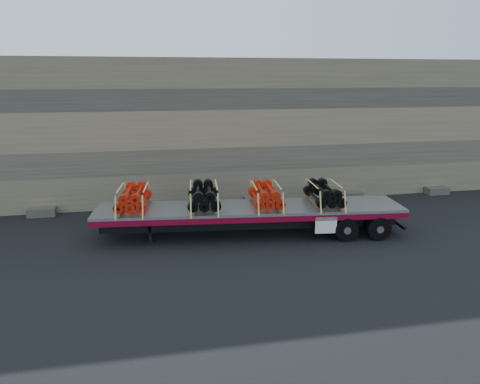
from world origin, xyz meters
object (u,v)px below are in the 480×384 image
Objects in this scene: bundle_midfront at (204,197)px; bundle_front at (133,199)px; bundle_midrear at (266,196)px; trailer at (250,221)px; bundle_rear at (324,194)px.

bundle_front is at bearing 180.00° from bundle_midfront.
bundle_midrear is (5.08, -0.57, -0.01)m from bundle_front.
bundle_front is (-4.45, 0.50, 1.01)m from trailer.
bundle_rear is at bearing -0.00° from bundle_midfront.
bundle_midfront is 4.76m from bundle_rear.
bundle_front is 1.02× the size of bundle_midrear.
bundle_midfront is at bearing 180.00° from bundle_rear.
bundle_midfront is at bearing 0.00° from bundle_front.
bundle_rear is at bearing 0.00° from trailer.
trailer is at bearing -180.00° from bundle_rear.
trailer is 5.15× the size of bundle_front.
bundle_midfront reaches higher than bundle_rear.
bundle_rear is (4.73, -0.53, -0.02)m from bundle_midfront.
bundle_midrear is (0.62, -0.07, 1.00)m from trailer.
bundle_midfront is (2.66, -0.30, 0.02)m from bundle_front.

